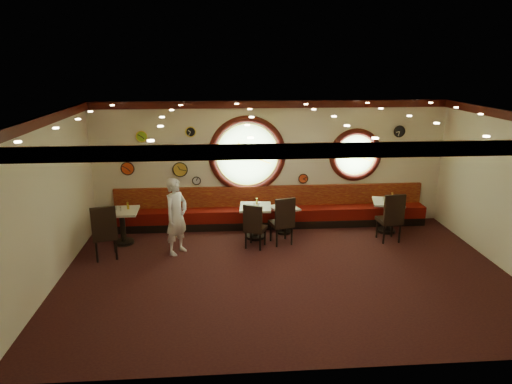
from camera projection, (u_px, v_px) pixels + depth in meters
name	position (u px, v px, depth m)	size (l,w,h in m)	color
floor	(286.00, 273.00, 9.26)	(9.00, 6.00, 0.00)	black
ceiling	(289.00, 115.00, 8.36)	(9.00, 6.00, 0.02)	#AF9431
wall_back	(271.00, 164.00, 11.68)	(9.00, 0.02, 3.20)	beige
wall_front	(320.00, 265.00, 5.93)	(9.00, 0.02, 3.20)	beige
wall_left	(47.00, 203.00, 8.48)	(0.02, 6.00, 3.20)	beige
wall_right	(510.00, 193.00, 9.13)	(0.02, 6.00, 3.20)	beige
molding_back	(271.00, 104.00, 11.20)	(9.00, 0.10, 0.18)	#370C0A
molding_front	(324.00, 151.00, 5.56)	(9.00, 0.10, 0.18)	#370C0A
molding_left	(39.00, 122.00, 8.06)	(0.10, 6.00, 0.18)	#370C0A
banquette_base	(271.00, 223.00, 11.83)	(8.00, 0.55, 0.20)	black
banquette_seat	(271.00, 213.00, 11.76)	(8.00, 0.55, 0.30)	#570A07
banquette_back	(271.00, 196.00, 11.86)	(8.00, 0.10, 0.55)	#63070F
porthole_left_glass	(247.00, 155.00, 11.56)	(1.66, 1.66, 0.02)	#8ABD71
porthole_left_frame	(247.00, 155.00, 11.54)	(1.98, 1.98, 0.18)	#370C0A
porthole_left_ring	(247.00, 155.00, 11.51)	(1.61, 1.61, 0.03)	yellow
porthole_right_glass	(355.00, 155.00, 11.78)	(1.10, 1.10, 0.02)	#8ABD71
porthole_right_frame	(355.00, 155.00, 11.76)	(1.38, 1.38, 0.18)	#370C0A
porthole_right_ring	(356.00, 155.00, 11.73)	(1.09, 1.09, 0.03)	yellow
wall_clock_0	(323.00, 150.00, 11.64)	(0.22, 0.22, 0.03)	#FCF354
wall_clock_1	(142.00, 137.00, 11.19)	(0.26, 0.26, 0.03)	#8DCA28
wall_clock_2	(197.00, 181.00, 11.61)	(0.20, 0.20, 0.03)	white
wall_clock_3	(399.00, 131.00, 11.65)	(0.28, 0.28, 0.03)	black
wall_clock_4	(128.00, 168.00, 11.39)	(0.32, 0.32, 0.03)	red
wall_clock_5	(191.00, 132.00, 11.25)	(0.24, 0.24, 0.03)	black
wall_clock_6	(180.00, 170.00, 11.50)	(0.36, 0.36, 0.03)	gold
wall_clock_7	(303.00, 179.00, 11.81)	(0.24, 0.24, 0.03)	red
table_a	(122.00, 223.00, 10.61)	(0.77, 0.77, 0.82)	black
table_b	(255.00, 218.00, 10.95)	(0.80, 0.80, 0.81)	black
table_c	(284.00, 217.00, 11.30)	(0.78, 0.78, 0.67)	black
table_d	(387.00, 212.00, 11.35)	(0.88, 0.88, 0.80)	black
chair_a	(104.00, 229.00, 9.71)	(0.64, 0.64, 0.76)	black
chair_b	(254.00, 223.00, 10.31)	(0.58, 0.58, 0.66)	black
chair_c	(283.00, 218.00, 10.51)	(0.60, 0.60, 0.71)	black
chair_d	(392.00, 215.00, 10.66)	(0.54, 0.54, 0.74)	black
condiment_a_salt	(116.00, 208.00, 10.56)	(0.03, 0.03, 0.09)	silver
condiment_b_salt	(254.00, 204.00, 10.87)	(0.03, 0.03, 0.09)	silver
condiment_c_salt	(280.00, 204.00, 11.27)	(0.04, 0.04, 0.11)	silver
condiment_d_salt	(383.00, 199.00, 11.27)	(0.03, 0.03, 0.10)	silver
condiment_a_pepper	(121.00, 209.00, 10.47)	(0.04, 0.04, 0.10)	silver
condiment_b_pepper	(259.00, 205.00, 10.81)	(0.04, 0.04, 0.11)	silver
condiment_c_pepper	(285.00, 206.00, 11.15)	(0.04, 0.04, 0.11)	silver
condiment_d_pepper	(389.00, 200.00, 11.19)	(0.04, 0.04, 0.11)	silver
condiment_a_bottle	(128.00, 206.00, 10.60)	(0.05, 0.05, 0.17)	gold
condiment_b_bottle	(257.00, 201.00, 10.99)	(0.05, 0.05, 0.15)	gold
condiment_c_bottle	(286.00, 203.00, 11.28)	(0.05, 0.05, 0.16)	gold
condiment_d_bottle	(392.00, 196.00, 11.38)	(0.06, 0.06, 0.18)	orange
waiter	(176.00, 216.00, 10.01)	(0.63, 0.41, 1.72)	white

